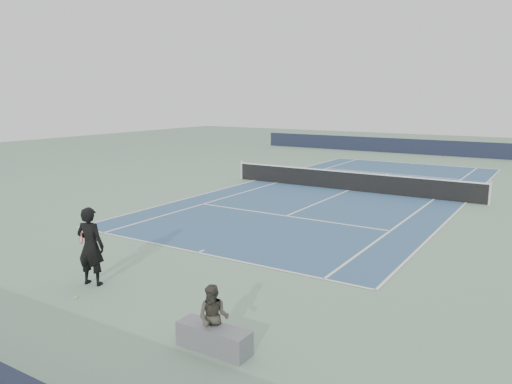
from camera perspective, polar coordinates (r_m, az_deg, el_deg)
The scene contains 7 objects.
ground at distance 25.18m, azimuth 10.53°, elevation 0.17°, with size 80.00×80.00×0.00m, color gray.
court_surface at distance 25.18m, azimuth 10.53°, elevation 0.18°, with size 10.97×23.77×0.01m, color #335579.
tennis_net at distance 25.10m, azimuth 10.57°, elevation 1.30°, with size 12.90×0.10×1.07m.
windscreen_far at distance 42.10m, azimuth 19.71°, elevation 4.80°, with size 30.00×0.25×1.20m, color black.
tennis_player at distance 12.97m, azimuth -18.39°, elevation -5.88°, with size 0.88×0.71×1.97m.
tennis_ball at distance 12.50m, azimuth -19.89°, elevation -11.27°, with size 0.06×0.06×0.06m, color #C4E72F.
spectator_bench at distance 9.48m, azimuth -4.85°, elevation -15.17°, with size 1.52×0.95×1.25m.
Camera 1 is at (9.09, -23.03, 4.61)m, focal length 35.00 mm.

